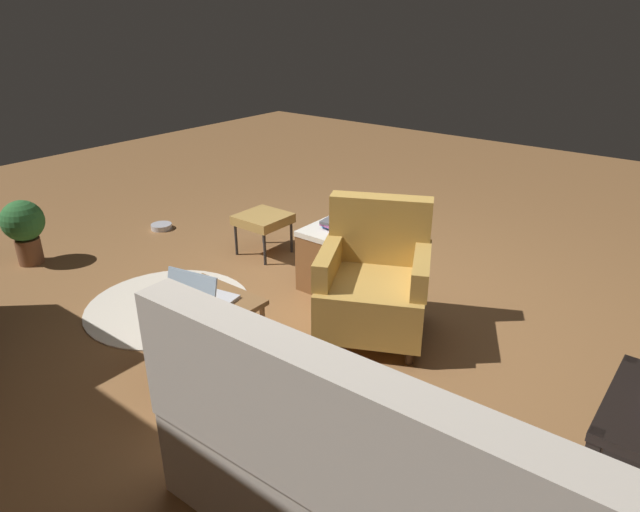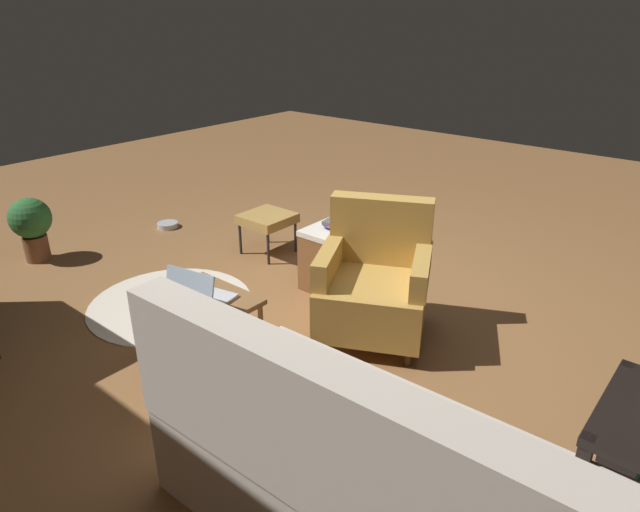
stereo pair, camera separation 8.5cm
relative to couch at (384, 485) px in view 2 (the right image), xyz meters
The scene contains 13 objects.
ground 1.97m from the couch, 47.77° to the right, with size 12.00×12.00×0.00m, color olive.
couch is the anchor object (origin of this frame).
armchair 1.62m from the couch, 54.16° to the right, with size 0.89×0.90×0.87m.
laptop_desk 1.50m from the couch, 13.54° to the right, with size 0.56×0.44×0.48m.
laptop 1.49m from the couch, 12.08° to the right, with size 0.36×0.31×0.21m.
wicker_hamper 2.27m from the couch, 47.77° to the right, with size 0.45×0.45×0.48m.
book_stack_hamper 2.28m from the couch, 47.88° to the right, with size 0.23×0.21×0.07m.
yellow_mug 2.31m from the couch, 48.58° to the right, with size 0.08×0.08×0.10m, color yellow.
tv_remote 2.40m from the couch, 47.29° to the right, with size 0.05×0.16×0.02m, color #262628.
ottoman 3.01m from the couch, 36.97° to the right, with size 0.40×0.40×0.36m.
circular_rug 2.42m from the couch, 16.63° to the right, with size 1.17×1.17×0.01m, color beige.
pet_bowl_steel 3.97m from the couch, 24.18° to the right, with size 0.20×0.20×0.05m, color silver.
potted_plant 3.85m from the couch, ahead, with size 0.34×0.34×0.55m.
Camera 2 is at (-2.11, 2.79, 1.97)m, focal length 31.05 mm.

